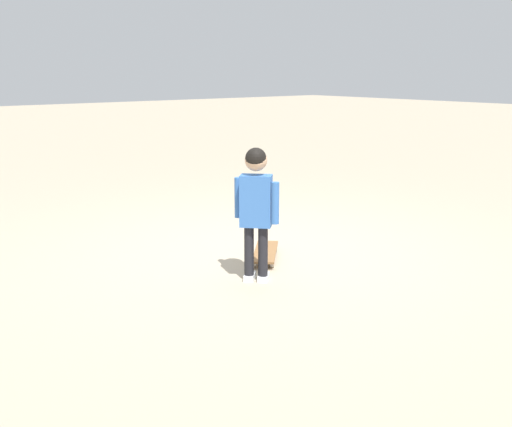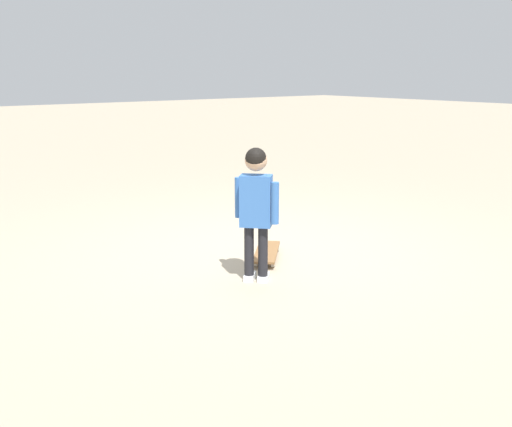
{
  "view_description": "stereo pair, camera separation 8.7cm",
  "coord_description": "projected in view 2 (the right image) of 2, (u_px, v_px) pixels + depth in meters",
  "views": [
    {
      "loc": [
        3.4,
        4.11,
        1.63
      ],
      "look_at": [
        0.56,
        0.6,
        0.55
      ],
      "focal_mm": 42.34,
      "sensor_mm": 36.0,
      "label": 1
    },
    {
      "loc": [
        3.33,
        4.16,
        1.63
      ],
      "look_at": [
        0.56,
        0.6,
        0.55
      ],
      "focal_mm": 42.34,
      "sensor_mm": 36.0,
      "label": 2
    }
  ],
  "objects": [
    {
      "name": "skateboard",
      "position": [
        267.0,
        252.0,
        5.32
      ],
      "size": [
        0.59,
        0.6,
        0.07
      ],
      "color": "olive",
      "rests_on": "ground"
    },
    {
      "name": "child_person",
      "position": [
        256.0,
        200.0,
        4.62
      ],
      "size": [
        0.27,
        0.4,
        1.06
      ],
      "color": "black",
      "rests_on": "ground"
    },
    {
      "name": "ground_plane",
      "position": [
        264.0,
        251.0,
        5.56
      ],
      "size": [
        50.0,
        50.0,
        0.0
      ],
      "primitive_type": "plane",
      "color": "tan"
    }
  ]
}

